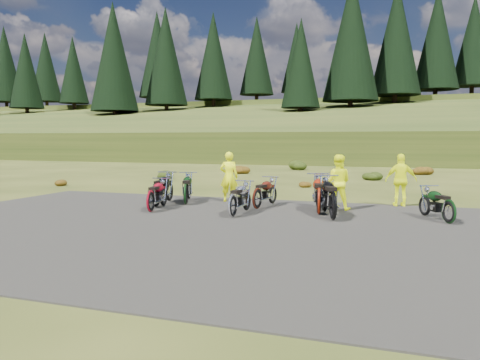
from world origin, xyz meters
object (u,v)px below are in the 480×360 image
at_px(motorcycle_7, 448,225).
at_px(person_middle, 229,177).
at_px(motorcycle_0, 156,208).
at_px(motorcycle_3, 233,218).

xyz_separation_m(motorcycle_7, person_middle, (-7.28, 2.31, 0.93)).
relative_size(motorcycle_0, motorcycle_7, 1.18).
bearing_deg(person_middle, motorcycle_0, 39.68).
bearing_deg(person_middle, motorcycle_3, 102.79).
xyz_separation_m(motorcycle_0, motorcycle_7, (9.14, -0.18, 0.00)).
height_order(motorcycle_0, motorcycle_7, motorcycle_0).
xyz_separation_m(motorcycle_0, motorcycle_3, (3.17, -1.12, 0.00)).
bearing_deg(motorcycle_0, motorcycle_3, -119.71).
bearing_deg(motorcycle_7, person_middle, 45.21).
relative_size(motorcycle_3, motorcycle_7, 1.06).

